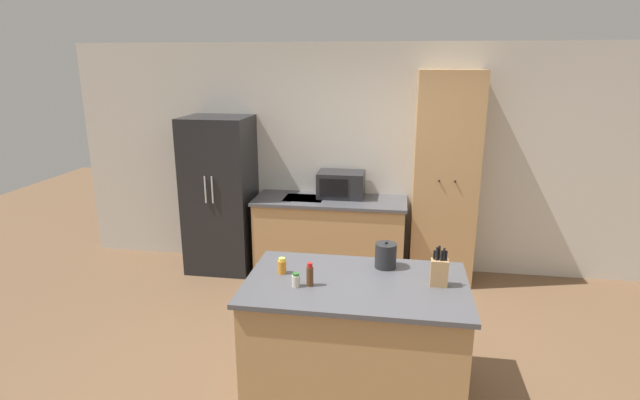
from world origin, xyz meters
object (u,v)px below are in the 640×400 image
knife_block (439,272)px  spice_bottle_tall_dark (282,266)px  pantry_cabinet (445,180)px  microwave (341,184)px  refrigerator (220,195)px  spice_bottle_short_red (296,280)px  kettle (386,255)px  spice_bottle_amber_oil (310,275)px

knife_block → spice_bottle_tall_dark: 1.12m
pantry_cabinet → microwave: pantry_cabinet is taller
spice_bottle_tall_dark → microwave: bearing=85.3°
pantry_cabinet → spice_bottle_tall_dark: pantry_cabinet is taller
refrigerator → spice_bottle_tall_dark: (1.22, -2.04, 0.05)m
spice_bottle_short_red → refrigerator: bearing=121.3°
pantry_cabinet → kettle: pantry_cabinet is taller
refrigerator → spice_bottle_tall_dark: refrigerator is taller
spice_bottle_tall_dark → spice_bottle_amber_oil: bearing=-36.1°
spice_bottle_tall_dark → spice_bottle_short_red: bearing=-54.1°
spice_bottle_tall_dark → spice_bottle_short_red: size_ratio=1.21×
pantry_cabinet → kettle: size_ratio=10.88×
knife_block → kettle: (-0.37, 0.26, -0.01)m
spice_bottle_tall_dark → spice_bottle_short_red: (0.15, -0.20, -0.01)m
refrigerator → knife_block: (2.34, -2.07, 0.10)m
refrigerator → spice_bottle_tall_dark: size_ratio=15.15×
knife_block → spice_bottle_short_red: bearing=-170.2°
microwave → kettle: bearing=-73.6°
pantry_cabinet → spice_bottle_short_red: bearing=-116.8°
spice_bottle_tall_dark → knife_block: bearing=-1.7°
spice_bottle_short_red → spice_bottle_tall_dark: bearing=125.9°
knife_block → spice_bottle_tall_dark: knife_block is taller
spice_bottle_tall_dark → spice_bottle_amber_oil: spice_bottle_amber_oil is taller
refrigerator → spice_bottle_amber_oil: (1.46, -2.22, 0.07)m
knife_block → spice_bottle_short_red: 0.99m
microwave → spice_bottle_amber_oil: 2.34m
pantry_cabinet → microwave: (-1.14, 0.05, -0.11)m
refrigerator → spice_bottle_short_red: size_ratio=18.30×
microwave → spice_bottle_short_red: microwave is taller
microwave → kettle: 2.02m
microwave → refrigerator: bearing=-174.9°
knife_block → spice_bottle_amber_oil: (-0.88, -0.14, -0.03)m
spice_bottle_short_red → kettle: 0.74m
spice_bottle_tall_dark → kettle: (0.74, 0.23, 0.04)m
pantry_cabinet → spice_bottle_amber_oil: (-1.07, -2.29, -0.18)m
spice_bottle_amber_oil → kettle: size_ratio=0.79×
microwave → spice_bottle_tall_dark: microwave is taller
pantry_cabinet → knife_block: pantry_cabinet is taller
kettle → knife_block: bearing=-35.1°
knife_block → spice_bottle_amber_oil: size_ratio=1.72×
knife_block → pantry_cabinet: bearing=84.8°
kettle → spice_bottle_short_red: bearing=-144.2°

